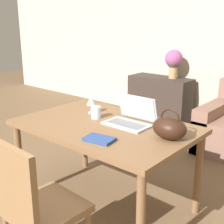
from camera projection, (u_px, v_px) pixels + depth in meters
name	position (u px, v px, depth m)	size (l,w,h in m)	color
dining_table	(105.00, 133.00, 2.58)	(1.44, 0.94, 0.75)	brown
chair	(35.00, 203.00, 1.89)	(0.46, 0.46, 0.92)	olive
sideboard	(160.00, 99.00, 4.96)	(0.99, 0.40, 0.71)	#332823
laptop	(132.00, 116.00, 2.56)	(0.38, 0.28, 0.23)	#ADADB2
drinking_glass	(96.00, 112.00, 2.70)	(0.08, 0.08, 0.10)	silver
wine_glass	(91.00, 101.00, 2.84)	(0.08, 0.08, 0.15)	silver
handbag	(169.00, 128.00, 2.23)	(0.26, 0.20, 0.23)	black
flower_vase	(174.00, 61.00, 4.69)	(0.27, 0.27, 0.43)	tan
book	(99.00, 139.00, 2.21)	(0.23, 0.17, 0.02)	navy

